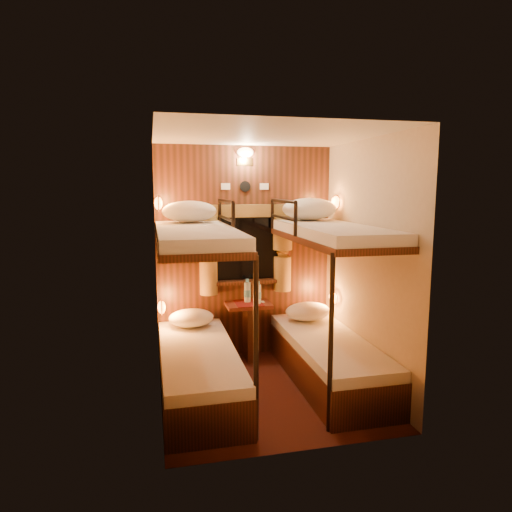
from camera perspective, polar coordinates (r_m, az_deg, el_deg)
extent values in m
plane|color=#35140E|center=(4.59, 1.38, -16.43)|extent=(2.10, 2.10, 0.00)
plane|color=silver|center=(4.19, 1.50, 14.89)|extent=(2.10, 2.10, 0.00)
plane|color=#C6B293|center=(5.24, -1.42, 0.45)|extent=(2.40, 0.00, 2.40)
plane|color=#C6B293|center=(3.24, 6.07, -4.67)|extent=(2.40, 0.00, 2.40)
plane|color=#C6B293|center=(4.10, -12.25, -2.02)|extent=(0.00, 2.40, 2.40)
plane|color=#C6B293|center=(4.57, 13.66, -0.97)|extent=(0.00, 2.40, 2.40)
cube|color=#321C0E|center=(5.22, -1.39, 0.43)|extent=(2.00, 0.03, 2.40)
cube|color=#321C0E|center=(4.48, -7.21, -14.70)|extent=(0.70, 1.90, 0.35)
cube|color=white|center=(4.39, -7.26, -12.00)|extent=(0.68, 1.88, 0.10)
cube|color=#321C0E|center=(4.15, -7.53, 1.72)|extent=(0.70, 1.90, 0.06)
cube|color=white|center=(4.14, -7.56, 2.82)|extent=(0.68, 1.88, 0.10)
cylinder|color=black|center=(3.50, 0.00, -11.73)|extent=(0.04, 0.04, 1.45)
cylinder|color=black|center=(5.04, -4.57, 5.14)|extent=(0.04, 0.04, 0.32)
cylinder|color=black|center=(4.20, -2.86, 4.48)|extent=(0.04, 0.04, 0.32)
cylinder|color=black|center=(4.62, -3.81, 6.82)|extent=(0.04, 0.85, 0.04)
cylinder|color=black|center=(4.62, -3.79, 4.72)|extent=(0.03, 0.85, 0.03)
cube|color=#321C0E|center=(4.77, 8.96, -13.25)|extent=(0.70, 1.90, 0.35)
cube|color=white|center=(4.69, 9.03, -10.69)|extent=(0.68, 1.88, 0.10)
cube|color=#321C0E|center=(4.46, 9.34, 2.16)|extent=(0.70, 1.90, 0.06)
cube|color=white|center=(4.45, 9.37, 3.18)|extent=(0.68, 1.88, 0.10)
cylinder|color=black|center=(3.67, 9.33, -10.85)|extent=(0.04, 0.04, 1.45)
cylinder|color=black|center=(5.16, 2.06, 5.24)|extent=(0.04, 0.04, 0.32)
cylinder|color=black|center=(4.35, 4.97, 4.59)|extent=(0.04, 0.04, 0.32)
cylinder|color=black|center=(4.75, 3.41, 6.87)|extent=(0.04, 0.85, 0.04)
cylinder|color=black|center=(4.76, 3.39, 4.83)|extent=(0.03, 0.85, 0.03)
cube|color=black|center=(5.19, -1.35, 0.94)|extent=(0.98, 0.02, 0.78)
cube|color=black|center=(5.19, -1.33, 0.93)|extent=(0.90, 0.01, 0.70)
cube|color=#321C0E|center=(5.22, -1.23, -3.26)|extent=(1.00, 0.12, 0.04)
cube|color=olive|center=(5.12, -1.29, 5.66)|extent=(1.10, 0.06, 0.14)
cylinder|color=olive|center=(5.06, -6.03, 2.75)|extent=(0.22, 0.22, 0.40)
cylinder|color=olive|center=(5.09, -5.99, 0.17)|extent=(0.11, 0.11, 0.12)
cylinder|color=olive|center=(5.13, -5.95, -2.59)|extent=(0.20, 0.20, 0.40)
torus|color=#BD8737|center=(5.09, -5.99, 0.17)|extent=(0.14, 0.14, 0.02)
cylinder|color=olive|center=(5.23, 3.37, 2.97)|extent=(0.22, 0.22, 0.40)
cylinder|color=olive|center=(5.26, 3.34, 0.48)|extent=(0.11, 0.11, 0.12)
cylinder|color=olive|center=(5.30, 3.32, -2.20)|extent=(0.20, 0.20, 0.40)
torus|color=#BD8737|center=(5.26, 3.34, 0.48)|extent=(0.14, 0.14, 0.02)
cylinder|color=black|center=(5.15, -1.38, 8.69)|extent=(0.12, 0.02, 0.12)
cube|color=silver|center=(5.11, -3.82, 8.67)|extent=(0.10, 0.01, 0.07)
cube|color=silver|center=(5.20, 1.03, 8.69)|extent=(0.10, 0.01, 0.07)
cube|color=#BD8737|center=(5.16, -1.39, 11.69)|extent=(0.18, 0.01, 0.08)
ellipsoid|color=#FFCC8C|center=(5.14, -1.34, 12.81)|extent=(0.18, 0.09, 0.11)
ellipsoid|color=orange|center=(4.89, -11.72, -6.30)|extent=(0.08, 0.20, 0.13)
torus|color=#BD8737|center=(4.89, -11.72, -6.30)|extent=(0.02, 0.17, 0.17)
ellipsoid|color=orange|center=(4.73, -12.12, 6.45)|extent=(0.08, 0.20, 0.13)
torus|color=#BD8737|center=(4.73, -12.12, 6.45)|extent=(0.02, 0.17, 0.17)
ellipsoid|color=orange|center=(5.28, 9.68, -5.13)|extent=(0.08, 0.20, 0.13)
torus|color=#BD8737|center=(5.28, 9.68, -5.13)|extent=(0.02, 0.17, 0.17)
ellipsoid|color=orange|center=(5.14, 9.98, 6.66)|extent=(0.08, 0.20, 0.13)
torus|color=#BD8737|center=(5.14, 9.98, 6.66)|extent=(0.02, 0.17, 0.17)
cube|color=#581A14|center=(5.16, -0.95, -6.14)|extent=(0.50, 0.34, 0.04)
cube|color=#321C0E|center=(5.25, -0.94, -9.58)|extent=(0.08, 0.30, 0.61)
cube|color=maroon|center=(5.15, -0.95, -5.90)|extent=(0.30, 0.34, 0.01)
cylinder|color=#99BFE5|center=(5.17, -1.09, -4.56)|extent=(0.07, 0.07, 0.23)
cylinder|color=#4389C9|center=(5.18, -1.09, -4.68)|extent=(0.08, 0.08, 0.08)
cylinder|color=#4389C9|center=(5.15, -1.09, -3.07)|extent=(0.04, 0.04, 0.03)
cylinder|color=#99BFE5|center=(5.11, 0.23, -4.79)|extent=(0.07, 0.07, 0.22)
cylinder|color=#4389C9|center=(5.11, 0.23, -4.91)|extent=(0.07, 0.07, 0.08)
cylinder|color=#4389C9|center=(5.08, 0.23, -3.35)|extent=(0.04, 0.04, 0.03)
cube|color=silver|center=(5.20, 0.55, -5.75)|extent=(0.09, 0.07, 0.01)
cube|color=silver|center=(5.19, 0.60, -5.78)|extent=(0.07, 0.06, 0.01)
ellipsoid|color=white|center=(4.99, -8.09, -7.66)|extent=(0.48, 0.34, 0.19)
ellipsoid|color=white|center=(5.20, 6.49, -6.89)|extent=(0.51, 0.37, 0.20)
ellipsoid|color=white|center=(4.73, -8.31, 5.54)|extent=(0.56, 0.40, 0.22)
ellipsoid|color=white|center=(5.02, 6.70, 5.86)|extent=(0.61, 0.43, 0.24)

